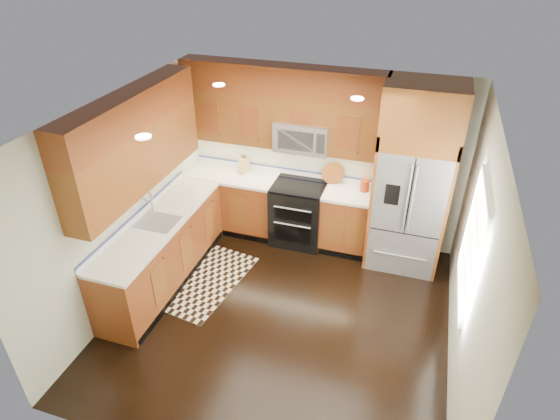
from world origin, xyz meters
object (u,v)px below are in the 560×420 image
(knife_block, at_px, (244,165))
(utensil_crock, at_px, (365,183))
(refrigerator, at_px, (413,180))
(range, at_px, (298,213))
(rug, at_px, (205,280))

(knife_block, xyz_separation_m, utensil_crock, (1.83, -0.02, 0.00))
(refrigerator, height_order, utensil_crock, refrigerator)
(range, distance_m, rug, 1.70)
(utensil_crock, bearing_deg, refrigerator, -15.70)
(refrigerator, xyz_separation_m, knife_block, (-2.47, 0.20, -0.24))
(range, height_order, knife_block, knife_block)
(range, xyz_separation_m, rug, (-0.95, -1.33, -0.46))
(refrigerator, xyz_separation_m, utensil_crock, (-0.64, 0.18, -0.24))
(rug, xyz_separation_m, knife_block, (0.03, 1.50, 1.05))
(refrigerator, bearing_deg, knife_block, 175.30)
(rug, relative_size, knife_block, 5.04)
(rug, bearing_deg, range, 63.06)
(refrigerator, relative_size, rug, 1.75)
(utensil_crock, bearing_deg, rug, -141.71)
(refrigerator, relative_size, utensil_crock, 7.29)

